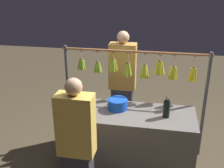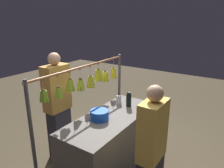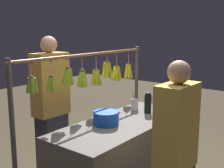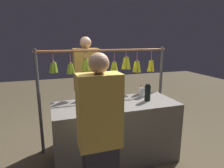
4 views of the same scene
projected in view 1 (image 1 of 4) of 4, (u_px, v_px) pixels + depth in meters
ground_plane at (128, 166)px, 3.69m from camera, size 12.00×12.00×0.00m
market_counter at (129, 141)px, 3.54m from camera, size 1.62×0.67×0.81m
display_rack at (136, 77)px, 3.69m from camera, size 1.97×0.14×1.51m
water_bottle at (166, 109)px, 3.25m from camera, size 0.08×0.08×0.23m
blue_bucket at (118, 104)px, 3.46m from camera, size 0.25×0.25×0.13m
drink_cup at (167, 105)px, 3.43m from camera, size 0.08×0.08×0.19m
vendor_person at (122, 86)px, 4.18m from camera, size 0.40×0.21×1.66m
customer_person at (77, 150)px, 2.75m from camera, size 0.36×0.20×1.53m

